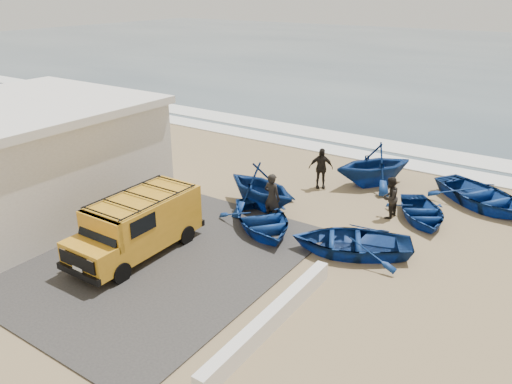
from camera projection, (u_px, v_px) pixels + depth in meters
The scene contains 17 objects.
ground at pixel (199, 236), 18.19m from camera, with size 160.00×160.00×0.00m, color #937B55.
slab at pixel (119, 242), 17.68m from camera, with size 12.00×10.00×0.05m, color #393734.
ocean at pixel (494, 60), 61.09m from camera, with size 180.00×88.00×0.01m, color #385166.
surf_line at pixel (340, 151), 27.37m from camera, with size 180.00×1.60×0.06m, color white.
surf_wash at pixel (358, 141), 29.29m from camera, with size 180.00×2.20×0.04m, color white.
building at pixel (18, 157), 19.70m from camera, with size 8.40×9.40×4.30m.
parapet at pixel (271, 319), 13.20m from camera, with size 0.35×6.00×0.55m, color silver.
van at pixel (138, 223), 16.64m from camera, with size 1.97×4.79×2.05m.
boat_near_left at pixel (262, 220), 18.53m from camera, with size 2.75×3.85×0.80m, color navy.
boat_near_right at pixel (351, 241), 16.92m from camera, with size 2.86×4.01×0.83m, color navy.
boat_mid_left at pixel (261, 186), 20.17m from camera, with size 3.08×3.57×1.88m, color navy.
boat_mid_right at pixel (422, 212), 19.28m from camera, with size 2.32×3.24×0.67m, color navy.
boat_far_left at pixel (374, 164), 22.51m from camera, with size 3.23×3.75×1.97m, color navy.
boat_far_right at pixel (481, 195), 20.54m from camera, with size 3.09×4.33×0.90m, color navy.
fisherman_front at pixel (272, 197), 19.04m from camera, with size 0.70×0.46×1.92m, color black.
fisherman_middle at pixel (390, 198), 19.35m from camera, with size 0.81×0.63×1.67m, color black.
fisherman_back at pixel (321, 168), 22.22m from camera, with size 1.08×0.45×1.85m, color black.
Camera 1 is at (10.76, -12.26, 8.45)m, focal length 35.00 mm.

